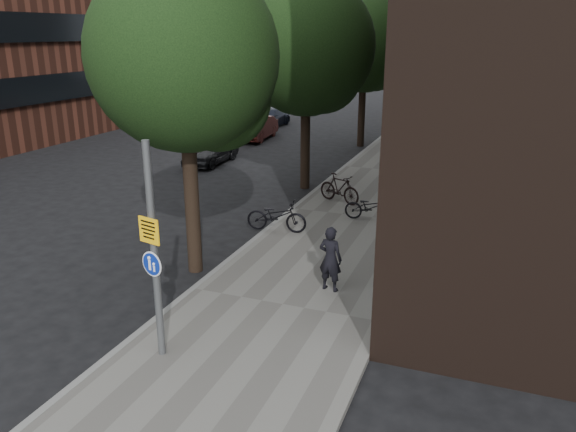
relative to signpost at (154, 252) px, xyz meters
The scene contains 15 objects.
ground 2.52m from the signpost, 31.56° to the right, with size 120.00×120.00×0.00m, color black.
sidewalk 9.64m from the signpost, 81.58° to the left, with size 4.50×60.00×0.12m, color #66635E.
curb_edge 9.58m from the signpost, 95.35° to the left, with size 0.15×60.00×0.13m, color slate.
street_tree_near 5.13m from the signpost, 109.54° to the left, with size 4.40×4.40×7.50m.
street_tree_mid 12.87m from the signpost, 96.42° to the left, with size 5.00×5.00×7.80m.
street_tree_far 21.70m from the signpost, 93.74° to the left, with size 5.00×5.00×7.80m.
signpost is the anchor object (origin of this frame).
pedestrian 4.46m from the signpost, 60.10° to the left, with size 0.56×0.37×1.54m, color black.
parked_bike_facade_near 9.33m from the signpost, 78.27° to the left, with size 0.57×1.64×0.86m, color black.
parked_bike_facade_far 12.76m from the signpost, 75.69° to the left, with size 0.41×1.46×0.88m, color black.
parked_bike_curb_near 7.18m from the signpost, 94.22° to the left, with size 0.63×1.82×0.96m, color black.
parked_bike_curb_far 10.64m from the signpost, 87.71° to the left, with size 0.48×1.70×1.02m, color black.
parked_car_near 16.46m from the signpost, 115.08° to the left, with size 1.44×3.58×1.22m, color black.
parked_car_mid 22.47m from the signpost, 109.30° to the left, with size 1.34×3.85×1.27m, color maroon.
parked_car_far 26.97m from the signpost, 108.34° to the left, with size 1.60×3.93×1.14m, color black.
Camera 1 is at (4.31, -7.00, 5.83)m, focal length 35.00 mm.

